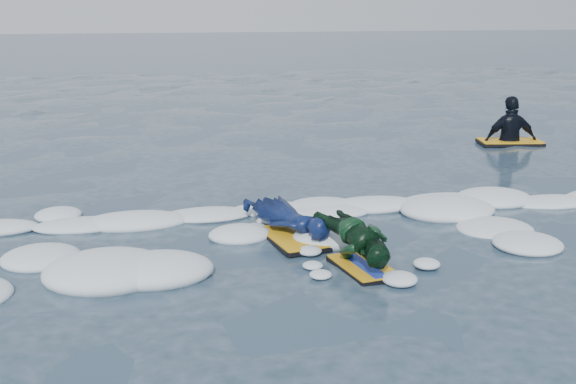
# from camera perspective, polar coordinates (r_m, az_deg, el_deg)

# --- Properties ---
(ground) EXTENTS (120.00, 120.00, 0.00)m
(ground) POSITION_cam_1_polar(r_m,az_deg,el_deg) (7.94, 2.92, -4.90)
(ground) COLOR #1A2940
(ground) RESTS_ON ground
(foam_band) EXTENTS (12.00, 3.10, 0.30)m
(foam_band) POSITION_cam_1_polar(r_m,az_deg,el_deg) (8.89, 1.26, -2.71)
(foam_band) COLOR white
(foam_band) RESTS_ON ground
(prone_woman_unit) EXTENTS (1.06, 1.61, 0.39)m
(prone_woman_unit) POSITION_cam_1_polar(r_m,az_deg,el_deg) (8.45, 0.11, -2.22)
(prone_woman_unit) COLOR black
(prone_woman_unit) RESTS_ON ground
(prone_child_unit) EXTENTS (0.78, 1.34, 0.50)m
(prone_child_unit) POSITION_cam_1_polar(r_m,az_deg,el_deg) (7.56, 5.57, -3.91)
(prone_child_unit) COLOR black
(prone_child_unit) RESTS_ON ground
(waiting_rider_unit) EXTENTS (1.29, 0.85, 1.79)m
(waiting_rider_unit) POSITION_cam_1_polar(r_m,az_deg,el_deg) (14.61, 17.14, 3.77)
(waiting_rider_unit) COLOR black
(waiting_rider_unit) RESTS_ON ground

